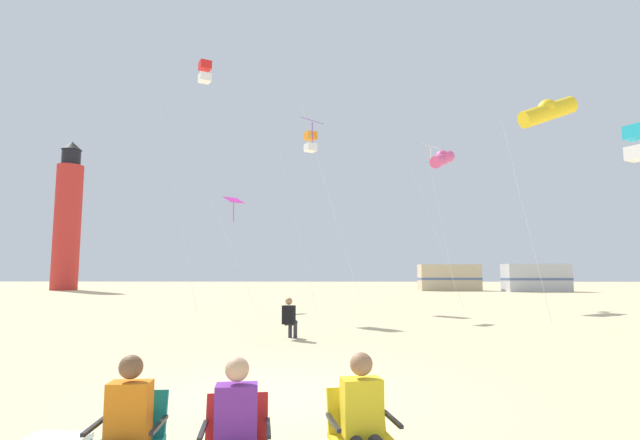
# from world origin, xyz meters

# --- Properties ---
(ground) EXTENTS (200.00, 200.00, 0.00)m
(ground) POSITION_xyz_m (0.00, 0.00, 0.00)
(ground) COLOR #D3BC8C
(camp_chair_teal) EXTENTS (0.59, 0.61, 0.82)m
(camp_chair_teal) POSITION_xyz_m (-0.85, -3.40, 0.50)
(camp_chair_teal) COLOR #147F84
(camp_chair_teal) RESTS_ON ground
(spectator_teal_chair) EXTENTS (0.36, 0.52, 1.16)m
(spectator_teal_chair) POSITION_xyz_m (-0.84, -3.54, 0.61)
(spectator_teal_chair) COLOR orange
(spectator_teal_chair) RESTS_ON ground
(camp_chair_red) EXTENTS (0.62, 0.63, 0.82)m
(camp_chair_red) POSITION_xyz_m (0.05, -3.48, 0.50)
(camp_chair_red) COLOR red
(camp_chair_red) RESTS_ON ground
(spectator_red_chair) EXTENTS (0.38, 0.54, 1.16)m
(spectator_red_chair) POSITION_xyz_m (0.07, -3.62, 0.61)
(spectator_red_chair) COLOR #722D99
(spectator_red_chair) RESTS_ON ground
(camp_chair_yellow) EXTENTS (0.64, 0.66, 0.82)m
(camp_chair_yellow) POSITION_xyz_m (1.09, -3.23, 0.50)
(camp_chair_yellow) COLOR yellow
(camp_chair_yellow) RESTS_ON ground
(spectator_yellow_chair) EXTENTS (0.40, 0.55, 1.16)m
(spectator_yellow_chair) POSITION_xyz_m (1.11, -3.37, 0.61)
(spectator_yellow_chair) COLOR yellow
(spectator_yellow_chair) RESTS_ON ground
(kite_flyer_standing) EXTENTS (0.43, 0.56, 1.16)m
(kite_flyer_standing) POSITION_xyz_m (-0.32, 6.23, 0.61)
(kite_flyer_standing) COLOR black
(kite_flyer_standing) RESTS_ON ground
(kite_tube_gold) EXTENTS (2.84, 2.49, 9.10)m
(kite_tube_gold) POSITION_xyz_m (9.68, 11.50, 8.39)
(kite_tube_gold) COLOR silver
(kite_tube_gold) RESTS_ON ground
(kite_diamond_white) EXTENTS (1.94, 1.91, 10.22)m
(kite_diamond_white) POSITION_xyz_m (7.36, 22.75, 9.58)
(kite_diamond_white) COLOR silver
(kite_diamond_white) RESTS_ON ground
(kite_tube_rainbow) EXTENTS (3.09, 3.34, 9.26)m
(kite_tube_rainbow) POSITION_xyz_m (7.45, 20.19, 8.55)
(kite_tube_rainbow) COLOR silver
(kite_tube_rainbow) RESTS_ON ground
(kite_diamond_violet) EXTENTS (3.16, 3.16, 9.95)m
(kite_diamond_violet) POSITION_xyz_m (0.00, 16.50, 9.32)
(kite_diamond_violet) COLOR silver
(kite_diamond_violet) RESTS_ON ground
(kite_box_scarlet) EXTENTS (3.25, 2.99, 13.29)m
(kite_box_scarlet) POSITION_xyz_m (-5.95, 17.24, 12.68)
(kite_box_scarlet) COLOR silver
(kite_box_scarlet) RESTS_ON ground
(kite_box_orange) EXTENTS (2.30, 2.30, 10.01)m
(kite_box_orange) POSITION_xyz_m (-0.29, 19.56, 9.41)
(kite_box_orange) COLOR silver
(kite_box_orange) RESTS_ON ground
(kite_box_cyan) EXTENTS (0.86, 0.86, 6.64)m
(kite_box_cyan) POSITION_xyz_m (10.83, 7.86, 6.06)
(kite_box_cyan) COLOR silver
(kite_box_cyan) RESTS_ON ground
(kite_diamond_magenta) EXTENTS (2.47, 2.10, 6.07)m
(kite_diamond_magenta) POSITION_xyz_m (-4.46, 18.41, 5.66)
(kite_diamond_magenta) COLOR silver
(kite_diamond_magenta) RESTS_ON ground
(lighthouse_distant) EXTENTS (2.80, 2.80, 16.80)m
(lighthouse_distant) POSITION_xyz_m (-28.57, 45.20, 7.84)
(lighthouse_distant) COLOR red
(lighthouse_distant) RESTS_ON ground
(rv_van_tan) EXTENTS (6.49, 2.48, 2.80)m
(rv_van_tan) POSITION_xyz_m (13.67, 44.80, 1.39)
(rv_van_tan) COLOR #C6B28C
(rv_van_tan) RESTS_ON ground
(rv_van_silver) EXTENTS (6.54, 2.62, 2.80)m
(rv_van_silver) POSITION_xyz_m (21.82, 42.08, 1.39)
(rv_van_silver) COLOR #B7BABF
(rv_van_silver) RESTS_ON ground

